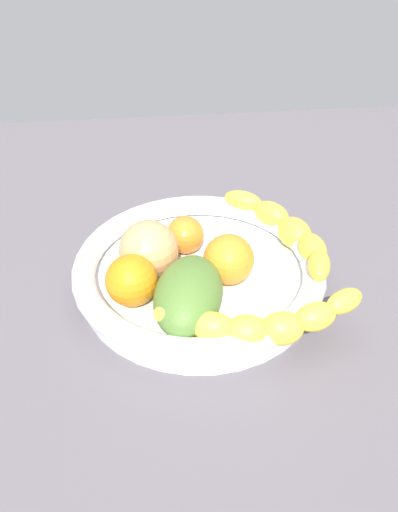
{
  "coord_description": "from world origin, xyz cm",
  "views": [
    {
      "loc": [
        5.78,
        51.42,
        47.3
      ],
      "look_at": [
        0.0,
        0.0,
        8.03
      ],
      "focal_mm": 35.56,
      "sensor_mm": 36.0,
      "label": 1
    }
  ],
  "objects": [
    {
      "name": "peach_blush",
      "position": [
        6.34,
        -0.9,
        8.87
      ],
      "size": [
        7.69,
        7.69,
        7.69
      ],
      "primitive_type": "sphere",
      "color": "#F9A568",
      "rests_on": "fruit_bowl"
    },
    {
      "name": "banana_draped_right",
      "position": [
        -5.72,
        12.59,
        7.86
      ],
      "size": [
        24.86,
        6.66,
        4.48
      ],
      "color": "yellow",
      "rests_on": "fruit_bowl"
    },
    {
      "name": "orange_front",
      "position": [
        -3.6,
        1.46,
        8.29
      ],
      "size": [
        6.53,
        6.53,
        6.53
      ],
      "primitive_type": "sphere",
      "color": "orange",
      "rests_on": "fruit_bowl"
    },
    {
      "name": "mango_green",
      "position": [
        2.05,
        7.39,
        8.15
      ],
      "size": [
        11.08,
        14.57,
        6.25
      ],
      "primitive_type": "ellipsoid",
      "rotation": [
        0.0,
        0.0,
        4.44
      ],
      "color": "#557D33",
      "rests_on": "fruit_bowl"
    },
    {
      "name": "kitchen_counter",
      "position": [
        0.0,
        0.0,
        1.5
      ],
      "size": [
        120.0,
        120.0,
        3.0
      ],
      "primitive_type": "cube",
      "color": "#5F5960",
      "rests_on": "ground"
    },
    {
      "name": "orange_mid_right",
      "position": [
        8.62,
        4.17,
        8.23
      ],
      "size": [
        6.41,
        6.41,
        6.41
      ],
      "primitive_type": "sphere",
      "color": "orange",
      "rests_on": "fruit_bowl"
    },
    {
      "name": "fruit_bowl",
      "position": [
        0.0,
        0.0,
        5.57
      ],
      "size": [
        32.7,
        32.7,
        4.99
      ],
      "color": "white",
      "rests_on": "kitchen_counter"
    },
    {
      "name": "banana_draped_left",
      "position": [
        -12.92,
        -4.53,
        7.87
      ],
      "size": [
        12.23,
        22.06,
        5.02
      ],
      "color": "yellow",
      "rests_on": "fruit_bowl"
    },
    {
      "name": "orange_mid_left",
      "position": [
        1.31,
        -5.47,
        7.65
      ],
      "size": [
        5.25,
        5.25,
        5.25
      ],
      "primitive_type": "sphere",
      "color": "orange",
      "rests_on": "fruit_bowl"
    }
  ]
}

